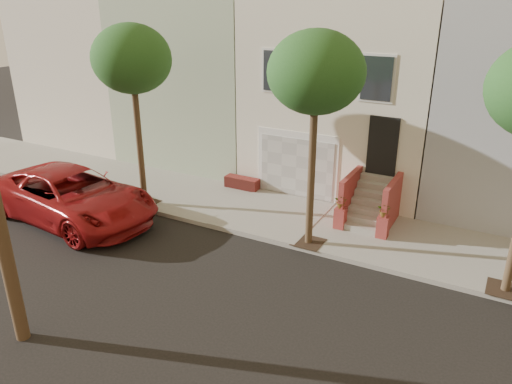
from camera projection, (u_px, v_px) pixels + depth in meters
The scene contains 6 objects.
ground at pixel (212, 302), 12.32m from camera, with size 90.00×90.00×0.00m, color black.
sidewalk at pixel (298, 220), 16.66m from camera, with size 40.00×3.70×0.15m, color gray.
house_row at pixel (358, 89), 20.08m from camera, with size 33.10×11.70×7.00m.
tree_left at pixel (132, 60), 15.98m from camera, with size 2.70×2.57×6.30m.
tree_mid at pixel (316, 74), 13.10m from camera, with size 2.70×2.57×6.30m.
pickup_truck at pixel (72, 196), 16.56m from camera, with size 2.96×6.42×1.78m, color maroon.
Camera 1 is at (5.96, -8.59, 7.18)m, focal length 34.12 mm.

